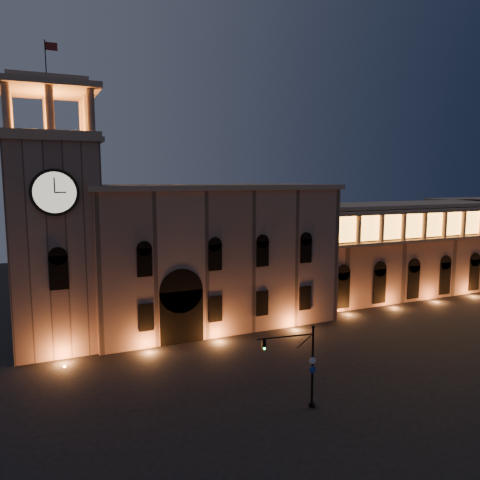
{
  "coord_description": "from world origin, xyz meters",
  "views": [
    {
      "loc": [
        -22.74,
        -32.68,
        18.35
      ],
      "look_at": [
        -0.88,
        16.0,
        11.31
      ],
      "focal_mm": 35.0,
      "sensor_mm": 36.0,
      "label": 1
    }
  ],
  "objects": [
    {
      "name": "colonnade_wing",
      "position": [
        32.0,
        23.92,
        7.33
      ],
      "size": [
        40.6,
        11.5,
        14.5
      ],
      "color": "#836354",
      "rests_on": "ground"
    },
    {
      "name": "clock_tower",
      "position": [
        -20.5,
        20.98,
        12.5
      ],
      "size": [
        9.8,
        9.8,
        32.4
      ],
      "color": "#886859",
      "rests_on": "ground"
    },
    {
      "name": "government_building",
      "position": [
        -2.08,
        21.93,
        8.77
      ],
      "size": [
        30.8,
        12.8,
        17.6
      ],
      "color": "#886859",
      "rests_on": "ground"
    },
    {
      "name": "traffic_light",
      "position": [
        -3.6,
        -2.3,
        3.56
      ],
      "size": [
        4.91,
        1.01,
        6.79
      ],
      "rotation": [
        0.0,
        0.0,
        -0.15
      ],
      "color": "black",
      "rests_on": "ground"
    },
    {
      "name": "ground",
      "position": [
        0.0,
        0.0,
        0.0
      ],
      "size": [
        160.0,
        160.0,
        0.0
      ],
      "primitive_type": "plane",
      "color": "black",
      "rests_on": "ground"
    }
  ]
}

